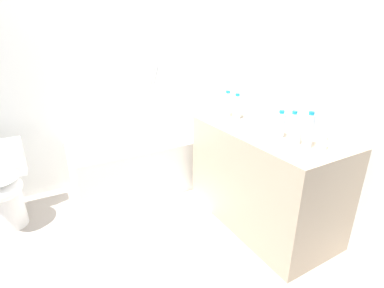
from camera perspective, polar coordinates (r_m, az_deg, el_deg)
The scene contains 17 objects.
ground_plane at distance 2.36m, azimuth -9.44°, elevation -19.33°, with size 3.62×3.62×0.00m, color #9E9389.
wall_back_tiled at distance 3.05m, azimuth -19.94°, elevation 15.91°, with size 3.02×0.10×2.60m, color silver.
wall_right_mirror at distance 2.57m, azimuth 19.16°, elevation 15.17°, with size 0.10×2.87×2.60m, color silver.
bathtub at distance 3.05m, azimuth -7.79°, elevation -2.94°, with size 1.60×0.69×1.22m.
toilet at distance 2.81m, azimuth -33.45°, elevation -7.02°, with size 0.36×0.49×0.71m.
vanity_counter at distance 2.44m, azimuth 14.03°, elevation -6.47°, with size 0.63×1.24×0.83m, color tan.
sink_basin at distance 2.32m, azimuth 13.63°, elevation 3.67°, with size 0.35×0.35×0.04m, color white.
sink_faucet at distance 2.46m, azimuth 17.19°, elevation 4.67°, with size 0.12×0.15×0.08m.
water_bottle_0 at distance 2.59m, azimuth 7.08°, elevation 7.89°, with size 0.07×0.07×0.23m.
water_bottle_1 at distance 2.13m, azimuth 17.22°, elevation 3.68°, with size 0.06×0.06×0.20m.
water_bottle_2 at distance 2.49m, azimuth 8.94°, elevation 7.24°, with size 0.07×0.07×0.22m.
water_bottle_3 at distance 1.99m, azimuth 22.28°, elevation 2.46°, with size 0.06×0.06×0.24m.
water_bottle_4 at distance 2.14m, azimuth 19.51°, elevation 3.47°, with size 0.06×0.06×0.20m.
drinking_glass_0 at distance 2.02m, azimuth 24.47°, elevation 0.32°, with size 0.07×0.07×0.09m, color white.
drinking_glass_1 at distance 2.60m, azimuth 9.06°, elevation 6.37°, with size 0.08×0.08×0.08m, color white.
drinking_glass_2 at distance 2.05m, azimuth 19.91°, elevation 1.47°, with size 0.08×0.08×0.10m, color white.
bath_mat at distance 2.77m, azimuth 0.14°, elevation -11.94°, with size 0.53×0.40×0.01m, color white.
Camera 1 is at (-0.55, -1.71, 1.54)m, focal length 26.74 mm.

